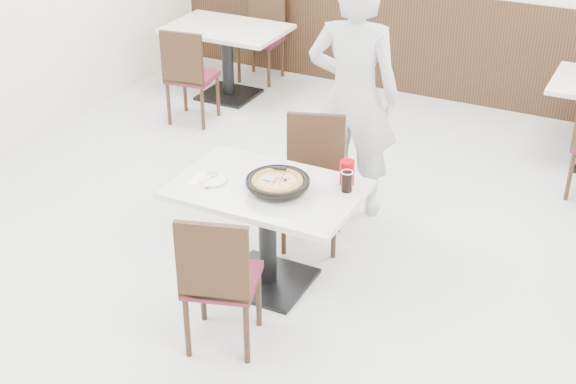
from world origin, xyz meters
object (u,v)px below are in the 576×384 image
at_px(diner_person, 353,97).
at_px(chair_near, 222,276).
at_px(side_plate, 212,180).
at_px(pizza_pan, 278,185).
at_px(pizza, 277,183).
at_px(red_cup, 347,172).
at_px(bg_chair_left_near, 192,74).
at_px(bg_chair_left_far, 261,38).
at_px(main_table, 268,236).
at_px(bg_table_left, 228,62).
at_px(chair_far, 312,186).
at_px(cola_glass, 347,182).

bearing_deg(diner_person, chair_near, 77.27).
bearing_deg(chair_near, side_plate, 108.02).
relative_size(pizza_pan, pizza, 0.99).
xyz_separation_m(pizza_pan, red_cup, (0.35, 0.29, 0.04)).
xyz_separation_m(bg_chair_left_near, bg_chair_left_far, (0.06, 1.29, 0.00)).
xyz_separation_m(side_plate, diner_person, (0.44, 1.30, 0.19)).
bearing_deg(red_cup, bg_chair_left_far, 126.62).
xyz_separation_m(main_table, diner_person, (0.09, 1.21, 0.58)).
bearing_deg(chair_near, bg_table_left, 102.84).
xyz_separation_m(main_table, bg_chair_left_near, (-1.95, 2.13, 0.10)).
bearing_deg(chair_far, bg_chair_left_far, -73.66).
height_order(cola_glass, bg_table_left, cola_glass).
bearing_deg(pizza, diner_person, 90.04).
xyz_separation_m(side_plate, red_cup, (0.79, 0.37, 0.07)).
xyz_separation_m(chair_far, side_plate, (-0.39, -0.70, 0.28)).
relative_size(diner_person, bg_chair_left_near, 2.00).
relative_size(chair_far, bg_chair_left_far, 1.00).
bearing_deg(diner_person, bg_chair_left_near, -35.64).
bearing_deg(chair_far, bg_table_left, -66.13).
height_order(chair_near, side_plate, chair_near).
distance_m(pizza, red_cup, 0.46).
bearing_deg(pizza, pizza_pan, 99.02).
bearing_deg(chair_near, bg_chair_left_far, 98.33).
bearing_deg(main_table, bg_chair_left_near, 132.50).
bearing_deg(red_cup, side_plate, -155.05).
xyz_separation_m(chair_far, bg_chair_left_far, (-1.93, 2.81, 0.00)).
distance_m(chair_near, bg_chair_left_near, 3.43).
distance_m(red_cup, diner_person, 1.00).
distance_m(chair_near, chair_far, 1.26).
bearing_deg(pizza, side_plate, -171.72).
height_order(main_table, pizza, pizza).
xyz_separation_m(chair_near, cola_glass, (0.43, 0.84, 0.34)).
distance_m(main_table, pizza, 0.45).
relative_size(diner_person, bg_table_left, 1.58).
relative_size(chair_near, pizza_pan, 2.74).
xyz_separation_m(main_table, bg_chair_left_far, (-1.89, 3.41, 0.10)).
height_order(bg_chair_left_near, bg_chair_left_far, same).
relative_size(cola_glass, red_cup, 0.81).
height_order(chair_far, pizza, chair_far).
distance_m(pizza_pan, pizza, 0.02).
height_order(main_table, diner_person, diner_person).
height_order(side_plate, bg_chair_left_far, bg_chair_left_far).
relative_size(chair_near, bg_chair_left_near, 1.00).
relative_size(red_cup, bg_table_left, 0.13).
distance_m(pizza, cola_glass, 0.44).
distance_m(red_cup, bg_table_left, 3.54).
distance_m(pizza_pan, side_plate, 0.45).
xyz_separation_m(red_cup, diner_person, (-0.35, 0.93, 0.12)).
bearing_deg(bg_table_left, chair_far, -47.89).
bearing_deg(bg_chair_left_near, pizza_pan, -53.76).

